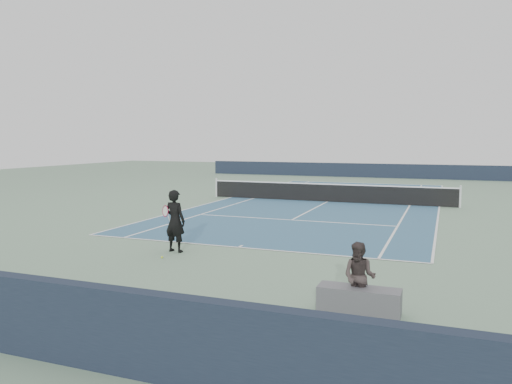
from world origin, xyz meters
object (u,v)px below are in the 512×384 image
(spectator_bench, at_px, (359,288))
(tennis_player, at_px, (175,221))
(tennis_ball, at_px, (162,257))
(tennis_net, at_px, (328,192))

(spectator_bench, bearing_deg, tennis_player, 150.66)
(tennis_player, height_order, tennis_ball, tennis_player)
(tennis_net, height_order, tennis_ball, tennis_net)
(tennis_ball, bearing_deg, tennis_player, 94.81)
(spectator_bench, bearing_deg, tennis_net, 104.83)
(tennis_ball, distance_m, spectator_bench, 6.25)
(spectator_bench, bearing_deg, tennis_ball, 157.12)
(tennis_player, xyz_separation_m, spectator_bench, (5.81, -3.27, -0.42))
(tennis_ball, relative_size, spectator_bench, 0.04)
(tennis_player, distance_m, tennis_ball, 1.22)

